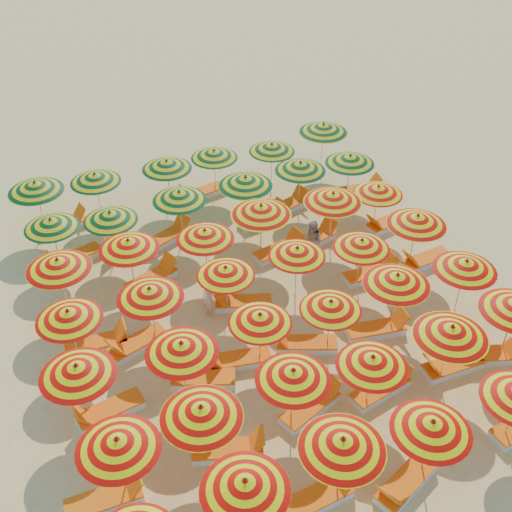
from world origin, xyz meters
The scene contains 71 objects.
ground centered at (0.00, 0.00, 0.00)m, with size 120.00×120.00×0.00m, color #F6C96D.
umbrella_1 centered at (-3.20, -6.45, 1.75)m, with size 2.36×2.36×1.98m.
umbrella_2 centered at (-0.96, -6.38, 1.78)m, with size 2.10×2.10×2.03m.
umbrella_3 centered at (1.10, -6.68, 1.69)m, with size 2.38×2.38×1.92m.
umbrella_6 centered at (-5.30, -4.48, 1.73)m, with size 2.26×2.26×1.96m.
umbrella_7 centered at (-3.41, -4.41, 1.77)m, with size 2.29×2.29×2.02m.
umbrella_8 centered at (-1.04, -4.17, 1.70)m, with size 2.37×2.37×1.94m.
umbrella_9 centered at (0.93, -4.50, 1.65)m, with size 1.89×1.89×1.88m.
umbrella_10 centered at (3.19, -4.53, 1.81)m, with size 2.43×2.43×2.06m.
umbrella_12 centered at (-5.70, -2.06, 1.73)m, with size 1.92×1.92×1.97m.
umbrella_13 centered at (-3.20, -2.33, 1.73)m, with size 2.25×2.25×1.97m.
umbrella_14 centered at (-0.95, -1.99, 1.59)m, with size 2.02×2.02×1.81m.
umbrella_15 centered at (1.01, -2.25, 1.58)m, with size 1.74×1.74×1.80m.
umbrella_16 centered at (3.10, -2.21, 1.77)m, with size 2.20×2.20×2.01m.
umbrella_17 centered at (5.30, -2.39, 1.72)m, with size 2.03×2.03×1.95m.
umbrella_18 centered at (-5.55, 0.03, 1.66)m, with size 2.02×2.02×1.88m.
umbrella_19 centered at (-3.36, -0.02, 1.72)m, with size 2.28×2.28×1.96m.
umbrella_20 centered at (-1.07, 0.21, 1.59)m, with size 1.73×1.73×1.80m.
umbrella_21 centered at (1.20, 0.20, 1.62)m, with size 2.28×2.28×1.84m.
umbrella_22 centered at (3.16, -0.22, 1.62)m, with size 2.04×2.04×1.84m.
umbrella_23 centered at (5.28, 0.01, 1.78)m, with size 2.42×2.42×2.02m.
umbrella_24 centered at (-5.44, 2.18, 1.76)m, with size 2.32×2.32×2.00m.
umbrella_25 centered at (-3.34, 2.39, 1.71)m, with size 2.04×2.04×1.94m.
umbrella_26 centered at (-1.05, 2.02, 1.68)m, with size 2.26×2.26×1.91m.
umbrella_27 centered at (0.97, 2.37, 1.84)m, with size 2.61×2.61×2.09m.
umbrella_28 centered at (3.45, 2.16, 1.81)m, with size 2.14×2.14×2.06m.
umbrella_29 centered at (5.28, 2.27, 1.59)m, with size 1.77×1.77×1.81m.
umbrella_30 centered at (-5.29, 4.56, 1.62)m, with size 2.14×2.14×1.84m.
umbrella_31 centered at (-3.49, 4.21, 1.63)m, with size 2.31×2.31×1.86m.
umbrella_32 centered at (-1.11, 4.40, 1.70)m, with size 2.25×2.25×1.93m.
umbrella_33 centered at (1.23, 4.29, 1.78)m, with size 2.30×2.30×2.02m.
umbrella_34 centered at (3.46, 4.58, 1.71)m, with size 2.43×2.43×1.94m.
umbrella_35 centered at (5.37, 4.37, 1.69)m, with size 2.37×2.37×1.92m.
umbrella_36 centered at (-5.44, 6.73, 1.78)m, with size 2.18×2.18×2.03m.
umbrella_37 centered at (-3.44, 6.75, 1.65)m, with size 1.80×1.80×1.88m.
umbrella_38 centered at (-0.88, 6.62, 1.68)m, with size 2.15×2.15×1.91m.
umbrella_39 centered at (0.99, 6.79, 1.63)m, with size 1.93×1.93×1.85m.
umbrella_40 centered at (3.17, 6.41, 1.62)m, with size 2.30×2.30×1.84m.
umbrella_41 centered at (5.52, 6.75, 1.82)m, with size 2.00×2.00×2.07m.
lounger_1 centered at (-1.46, -6.43, 0.15)m, with size 1.77×0.71×0.69m.
lounger_2 centered at (0.51, -6.90, 0.15)m, with size 1.82×1.19×0.69m.
lounger_5 centered at (-5.80, -4.63, 0.15)m, with size 1.75×0.62×0.69m.
lounger_6 centered at (-2.81, -4.49, 0.15)m, with size 1.83×1.10×0.69m.
lounger_7 centered at (-0.44, -4.09, 0.15)m, with size 1.83×1.14×0.69m.
lounger_8 centered at (1.53, -4.28, 0.15)m, with size 1.81×0.92×0.69m.
lounger_9 centered at (3.69, -4.36, 0.15)m, with size 1.75×0.64×0.69m.
lounger_10 centered at (4.87, -4.42, 0.15)m, with size 1.83×1.13×0.69m.
lounger_11 centered at (-5.20, -2.21, 0.15)m, with size 1.80×0.85×0.69m.
lounger_12 centered at (-2.69, -2.12, 0.15)m, with size 1.82×1.19×0.69m.
lounger_13 centered at (-1.54, -1.88, 0.15)m, with size 1.81×0.89×0.69m.
lounger_14 centered at (0.41, -2.05, 0.15)m, with size 1.82×1.22×0.69m.
lounger_15 centered at (2.60, -2.33, 0.15)m, with size 1.80×0.86×0.69m.
lounger_16 centered at (-4.95, 0.26, 0.15)m, with size 1.76×0.68×0.69m.
lounger_17 centered at (-3.95, -0.19, 0.15)m, with size 1.83×1.08×0.69m.
lounger_18 centered at (-0.57, 0.26, 0.15)m, with size 1.83×1.15×0.69m.
lounger_19 centered at (3.76, -0.07, 0.15)m, with size 1.74×0.62×0.69m.
lounger_20 centered at (5.78, -0.16, 0.15)m, with size 1.78×0.73×0.69m.
lounger_21 centered at (-2.75, 2.44, 0.15)m, with size 1.83×1.16×0.69m.
lounger_22 centered at (1.57, 2.22, 0.15)m, with size 1.81×0.91×0.69m.
lounger_23 centered at (2.95, 2.30, 0.15)m, with size 1.83×1.05×0.69m.
lounger_24 centered at (5.78, 2.16, 0.15)m, with size 1.81×0.89×0.69m.
lounger_25 centered at (-4.79, 4.51, 0.15)m, with size 1.82×1.02×0.69m.
lounger_26 centered at (-2.99, 4.18, 0.15)m, with size 1.83×1.09×0.69m.
lounger_27 centered at (-1.62, 4.43, 0.15)m, with size 1.82×1.23×0.69m.
lounger_28 centered at (1.82, 4.16, 0.15)m, with size 1.80×0.84×0.69m.
lounger_29 centered at (2.96, 4.55, 0.15)m, with size 1.82×1.02×0.69m.
lounger_30 centered at (5.97, 4.47, 0.15)m, with size 1.79×0.81×0.69m.
lounger_31 centered at (-4.84, 6.60, 0.15)m, with size 1.79×0.80×0.69m.
lounger_32 centered at (0.39, 6.65, 0.15)m, with size 1.81×0.89×0.69m.
beachgoer_b centered at (2.45, 1.53, 0.73)m, with size 0.71×0.56×1.47m, color tan.
beachgoer_a centered at (-1.60, 0.30, 0.66)m, with size 0.48×0.32×1.33m, color tan.
Camera 1 is at (-5.86, -13.25, 13.11)m, focal length 45.00 mm.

